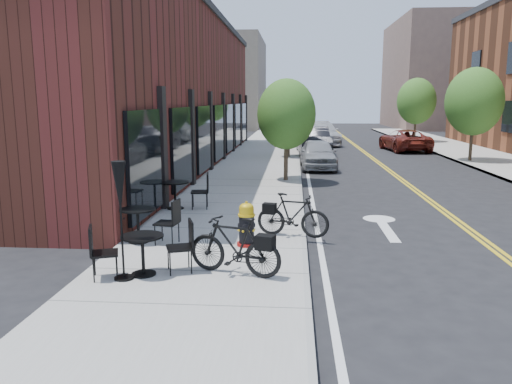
{
  "coord_description": "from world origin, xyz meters",
  "views": [
    {
      "loc": [
        -0.29,
        -9.91,
        3.12
      ],
      "look_at": [
        -1.17,
        1.58,
        1.0
      ],
      "focal_mm": 35.0,
      "sensor_mm": 36.0,
      "label": 1
    }
  ],
  "objects": [
    {
      "name": "building_near",
      "position": [
        -6.5,
        14.0,
        3.5
      ],
      "size": [
        5.0,
        28.0,
        7.0
      ],
      "primitive_type": "cube",
      "color": "#411D14",
      "rests_on": "ground"
    },
    {
      "name": "tree_near_c",
      "position": [
        -0.6,
        25.0,
        2.53
      ],
      "size": [
        2.1,
        2.1,
        3.67
      ],
      "color": "#382B1E",
      "rests_on": "sidewalk_near"
    },
    {
      "name": "tree_far_b",
      "position": [
        8.6,
        16.0,
        3.06
      ],
      "size": [
        2.8,
        2.8,
        4.62
      ],
      "color": "#382B1E",
      "rests_on": "sidewalk_far"
    },
    {
      "name": "tree_far_c",
      "position": [
        8.6,
        28.0,
        3.06
      ],
      "size": [
        2.8,
        2.8,
        4.62
      ],
      "color": "#382B1E",
      "rests_on": "sidewalk_far"
    },
    {
      "name": "fire_hydrant",
      "position": [
        -1.26,
        0.15,
        0.57
      ],
      "size": [
        0.54,
        0.54,
        0.94
      ],
      "rotation": [
        0.0,
        0.0,
        0.39
      ],
      "color": "maroon",
      "rests_on": "sidewalk_near"
    },
    {
      "name": "parked_car_b",
      "position": [
        0.8,
        19.32,
        0.81
      ],
      "size": [
        2.04,
        5.03,
        1.62
      ],
      "primitive_type": "imported",
      "rotation": [
        0.0,
        0.0,
        0.07
      ],
      "color": "black",
      "rests_on": "ground"
    },
    {
      "name": "tree_near_b",
      "position": [
        -0.6,
        17.0,
        2.71
      ],
      "size": [
        2.3,
        2.3,
        3.98
      ],
      "color": "#382B1E",
      "rests_on": "sidewalk_near"
    },
    {
      "name": "tree_near_d",
      "position": [
        -0.6,
        33.0,
        2.79
      ],
      "size": [
        2.4,
        2.4,
        4.11
      ],
      "color": "#382B1E",
      "rests_on": "sidewalk_near"
    },
    {
      "name": "bicycle_left",
      "position": [
        -1.3,
        -1.63,
        0.64
      ],
      "size": [
        1.8,
        1.01,
        1.04
      ],
      "primitive_type": "imported",
      "rotation": [
        0.0,
        0.0,
        -1.89
      ],
      "color": "black",
      "rests_on": "sidewalk_near"
    },
    {
      "name": "parked_car_c",
      "position": [
        1.6,
        25.97,
        0.82
      ],
      "size": [
        2.76,
        5.83,
        1.64
      ],
      "primitive_type": "imported",
      "rotation": [
        0.0,
        0.0,
        0.08
      ],
      "color": "#B4B5B9",
      "rests_on": "ground"
    },
    {
      "name": "bg_building_left",
      "position": [
        -8.0,
        48.0,
        5.0
      ],
      "size": [
        8.0,
        14.0,
        10.0
      ],
      "primitive_type": "cube",
      "color": "#726656",
      "rests_on": "ground"
    },
    {
      "name": "tree_near_a",
      "position": [
        -0.6,
        9.0,
        2.6
      ],
      "size": [
        2.2,
        2.2,
        3.81
      ],
      "color": "#382B1E",
      "rests_on": "sidewalk_near"
    },
    {
      "name": "bicycle_right",
      "position": [
        -0.3,
        0.92,
        0.61
      ],
      "size": [
        1.69,
        0.8,
        0.98
      ],
      "primitive_type": "imported",
      "rotation": [
        0.0,
        0.0,
        1.36
      ],
      "color": "black",
      "rests_on": "sidewalk_near"
    },
    {
      "name": "sidewalk_near",
      "position": [
        -2.0,
        10.0,
        0.06
      ],
      "size": [
        4.0,
        70.0,
        0.12
      ],
      "primitive_type": "cube",
      "color": "#9E9B93",
      "rests_on": "ground"
    },
    {
      "name": "ground",
      "position": [
        0.0,
        0.0,
        0.0
      ],
      "size": [
        120.0,
        120.0,
        0.0
      ],
      "primitive_type": "plane",
      "color": "black",
      "rests_on": "ground"
    },
    {
      "name": "bistro_set_b",
      "position": [
        -2.89,
        -1.77,
        0.58
      ],
      "size": [
        1.75,
        0.98,
        0.92
      ],
      "rotation": [
        0.0,
        0.0,
        0.34
      ],
      "color": "black",
      "rests_on": "sidewalk_near"
    },
    {
      "name": "bistro_set_a",
      "position": [
        -3.6,
        0.22,
        0.6
      ],
      "size": [
        1.8,
        0.86,
        0.95
      ],
      "rotation": [
        0.0,
        0.0,
        -0.14
      ],
      "color": "black",
      "rests_on": "sidewalk_near"
    },
    {
      "name": "parked_car_far",
      "position": [
        6.57,
        21.93,
        0.67
      ],
      "size": [
        2.76,
        5.02,
        1.33
      ],
      "primitive_type": "imported",
      "rotation": [
        0.0,
        0.0,
        3.26
      ],
      "color": "maroon",
      "rests_on": "ground"
    },
    {
      "name": "bg_building_right",
      "position": [
        16.0,
        50.0,
        6.0
      ],
      "size": [
        10.0,
        16.0,
        12.0
      ],
      "primitive_type": "cube",
      "color": "brown",
      "rests_on": "ground"
    },
    {
      "name": "parked_car_a",
      "position": [
        0.8,
        13.23,
        0.68
      ],
      "size": [
        1.72,
        4.03,
        1.36
      ],
      "primitive_type": "imported",
      "rotation": [
        0.0,
        0.0,
        0.03
      ],
      "color": "gray",
      "rests_on": "ground"
    },
    {
      "name": "bistro_set_c",
      "position": [
        -3.6,
        3.58,
        0.62
      ],
      "size": [
        1.89,
        0.9,
        1.0
      ],
      "rotation": [
        0.0,
        0.0,
        0.14
      ],
      "color": "black",
      "rests_on": "sidewalk_near"
    },
    {
      "name": "patio_umbrella",
      "position": [
        -3.16,
        -2.0,
        1.57
      ],
      "size": [
        0.33,
        0.33,
        2.02
      ],
      "color": "black",
      "rests_on": "sidewalk_near"
    }
  ]
}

